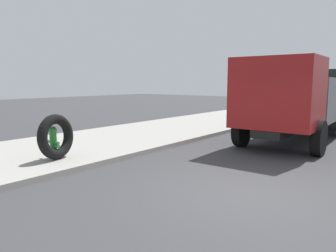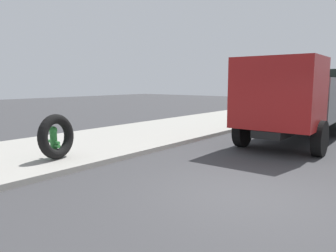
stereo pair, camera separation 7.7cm
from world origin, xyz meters
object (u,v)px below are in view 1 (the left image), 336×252
(fire_hydrant, at_px, (53,141))
(dump_truck_gray, at_px, (297,99))
(loose_tire, at_px, (56,137))
(dump_truck_green, at_px, (329,94))

(fire_hydrant, xyz_separation_m, dump_truck_gray, (7.59, -4.20, 0.98))
(fire_hydrant, distance_m, loose_tire, 0.20)
(fire_hydrant, distance_m, dump_truck_gray, 8.73)
(dump_truck_gray, distance_m, dump_truck_green, 6.90)
(loose_tire, distance_m, dump_truck_gray, 8.65)
(dump_truck_gray, relative_size, dump_truck_green, 1.01)
(dump_truck_gray, bearing_deg, fire_hydrant, 151.06)
(loose_tire, bearing_deg, dump_truck_gray, -28.13)
(dump_truck_green, bearing_deg, dump_truck_gray, -176.92)
(fire_hydrant, relative_size, dump_truck_gray, 0.13)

